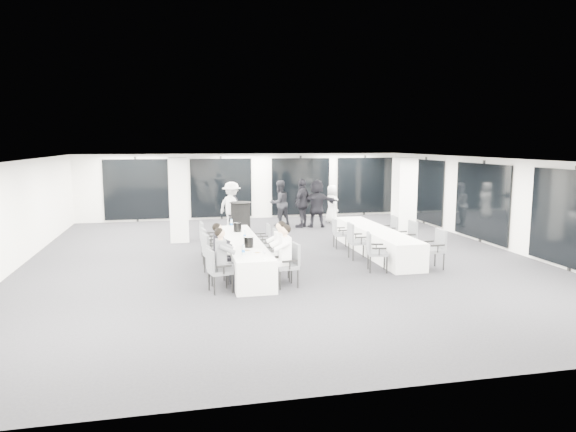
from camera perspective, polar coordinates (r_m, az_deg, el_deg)
name	(u,v)px	position (r m, az deg, el deg)	size (l,w,h in m)	color
room	(302,205)	(15.72, 1.54, 1.26)	(14.04, 16.04, 2.84)	#232227
column_left	(179,200)	(17.35, -12.05, 1.78)	(0.60, 0.60, 2.80)	white
column_right	(404,202)	(16.71, 12.75, 1.52)	(0.60, 0.60, 2.80)	white
banquet_table_main	(243,254)	(13.50, -5.04, -4.28)	(0.90, 5.00, 0.75)	silver
banquet_table_side	(375,241)	(15.48, 9.68, -2.76)	(0.90, 5.00, 0.75)	silver
cocktail_table	(241,217)	(18.80, -5.28, -0.14)	(0.81, 0.81, 1.12)	black
chair_main_left_near	(217,268)	(11.42, -7.94, -5.72)	(0.58, 0.61, 0.97)	#52555A
chair_main_left_second	(215,262)	(12.10, -8.16, -5.13)	(0.52, 0.56, 0.90)	#52555A
chair_main_left_mid	(211,251)	(12.99, -8.50, -3.89)	(0.61, 0.65, 1.02)	#52555A
chair_main_left_fourth	(209,245)	(13.81, -8.74, -3.18)	(0.58, 0.62, 1.02)	#52555A
chair_main_left_far	(207,237)	(14.81, -8.99, -2.36)	(0.55, 0.61, 1.04)	#52555A
chair_main_right_near	(290,262)	(11.77, 0.18, -5.13)	(0.56, 0.61, 1.00)	#52555A
chair_main_right_second	(284,259)	(12.31, -0.42, -4.82)	(0.51, 0.55, 0.90)	#52555A
chair_main_right_mid	(277,251)	(13.20, -1.25, -3.95)	(0.50, 0.54, 0.89)	#52555A
chair_main_right_fourth	(271,244)	(14.09, -1.95, -3.09)	(0.48, 0.53, 0.93)	#52555A
chair_main_right_far	(264,237)	(15.11, -2.67, -2.38)	(0.46, 0.52, 0.90)	#52555A
chair_side_left_near	(374,249)	(13.31, 9.56, -3.68)	(0.61, 0.64, 1.00)	#52555A
chair_side_left_mid	(355,239)	(14.59, 7.50, -2.52)	(0.54, 0.60, 1.03)	#52555A
chair_side_left_far	(339,232)	(16.06, 5.66, -1.73)	(0.51, 0.55, 0.92)	#52555A
chair_side_right_near	(435,246)	(13.95, 16.07, -3.26)	(0.54, 0.60, 1.03)	#52555A
chair_side_right_mid	(408,236)	(15.38, 13.20, -2.16)	(0.53, 0.59, 1.01)	#52555A
chair_side_right_far	(390,229)	(16.56, 11.24, -1.46)	(0.51, 0.57, 0.97)	#52555A
seated_guest_a	(224,256)	(11.39, -7.14, -4.39)	(0.50, 0.38, 1.44)	slate
seated_guest_b	(221,249)	(12.06, -7.43, -3.69)	(0.50, 0.38, 1.44)	black
seated_guest_c	(282,252)	(11.67, -0.62, -4.02)	(0.50, 0.38, 1.44)	white
seated_guest_d	(278,247)	(12.23, -1.17, -3.46)	(0.50, 0.38, 1.44)	white
standing_guest_a	(233,203)	(19.47, -6.16, 1.50)	(0.75, 0.61, 2.06)	black
standing_guest_b	(279,200)	(20.26, -0.96, 1.77)	(0.98, 0.60, 2.04)	black
standing_guest_c	(232,203)	(19.35, -6.28, 1.45)	(1.33, 0.68, 2.06)	white
standing_guest_d	(302,200)	(19.85, 1.62, 1.80)	(1.26, 0.71, 2.15)	black
standing_guest_e	(332,201)	(21.15, 4.89, 1.63)	(0.85, 0.52, 1.76)	white
standing_guest_f	(317,200)	(19.95, 3.21, 1.77)	(1.94, 0.75, 2.11)	black
standing_guest_h	(407,203)	(20.28, 13.06, 1.45)	(0.94, 0.58, 1.96)	slate
ice_bucket_near	(249,242)	(12.51, -4.40, -2.90)	(0.23, 0.23, 0.26)	black
ice_bucket_far	(237,227)	(14.72, -5.64, -1.24)	(0.23, 0.23, 0.26)	black
water_bottle_a	(243,250)	(11.70, -5.00, -3.79)	(0.07, 0.07, 0.22)	silver
water_bottle_b	(245,235)	(13.65, -4.83, -2.10)	(0.06, 0.06, 0.20)	silver
water_bottle_c	(231,223)	(15.49, -6.31, -0.83)	(0.08, 0.08, 0.24)	silver
plate_a	(247,250)	(12.12, -4.56, -3.84)	(0.19, 0.19, 0.03)	white
plate_b	(257,253)	(11.86, -3.42, -4.09)	(0.19, 0.19, 0.03)	white
plate_c	(247,245)	(12.80, -4.53, -3.19)	(0.20, 0.20, 0.03)	white
wine_glass	(265,252)	(11.19, -2.60, -4.05)	(0.08, 0.08, 0.21)	silver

